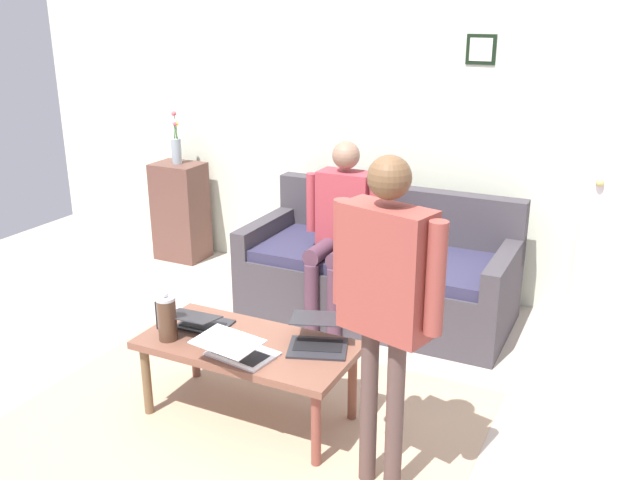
% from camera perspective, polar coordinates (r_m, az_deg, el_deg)
% --- Properties ---
extents(ground_plane, '(7.68, 7.68, 0.00)m').
position_cam_1_polar(ground_plane, '(3.89, -4.54, -14.69)').
color(ground_plane, '#B7A898').
extents(area_rug, '(2.44, 1.89, 0.01)m').
position_cam_1_polar(area_rug, '(3.86, -6.64, -14.97)').
color(area_rug, tan).
rests_on(area_rug, ground_plane).
extents(back_wall, '(7.04, 0.11, 2.70)m').
position_cam_1_polar(back_wall, '(5.30, 7.31, 10.16)').
color(back_wall, silver).
rests_on(back_wall, ground_plane).
extents(couch, '(1.90, 0.88, 0.88)m').
position_cam_1_polar(couch, '(4.99, 4.92, -2.79)').
color(couch, '#3D383E').
rests_on(couch, ground_plane).
extents(coffee_table, '(1.15, 0.56, 0.45)m').
position_cam_1_polar(coffee_table, '(3.73, -6.04, -9.13)').
color(coffee_table, brown).
rests_on(coffee_table, ground_plane).
extents(laptop_left, '(0.30, 0.34, 0.13)m').
position_cam_1_polar(laptop_left, '(3.86, -9.94, -6.69)').
color(laptop_left, '#28282D').
rests_on(laptop_left, coffee_table).
extents(laptop_center, '(0.38, 0.38, 0.13)m').
position_cam_1_polar(laptop_center, '(3.53, -6.88, -9.03)').
color(laptop_center, silver).
rests_on(laptop_center, coffee_table).
extents(laptop_right, '(0.40, 0.42, 0.14)m').
position_cam_1_polar(laptop_right, '(3.62, -0.13, -8.10)').
color(laptop_right, '#28282D').
rests_on(laptop_right, coffee_table).
extents(french_press, '(0.12, 0.10, 0.27)m').
position_cam_1_polar(french_press, '(3.75, -12.61, -6.36)').
color(french_press, '#4C3323').
rests_on(french_press, coffee_table).
extents(side_shelf, '(0.42, 0.32, 0.86)m').
position_cam_1_polar(side_shelf, '(6.16, -11.51, 2.35)').
color(side_shelf, brown).
rests_on(side_shelf, ground_plane).
extents(flower_vase, '(0.09, 0.09, 0.44)m').
position_cam_1_polar(flower_vase, '(6.02, -11.87, 7.68)').
color(flower_vase, '#919FA8').
rests_on(flower_vase, side_shelf).
extents(person_standing, '(0.56, 0.27, 1.58)m').
position_cam_1_polar(person_standing, '(2.94, 5.49, -3.88)').
color(person_standing, brown).
rests_on(person_standing, ground_plane).
extents(person_seated, '(0.55, 0.51, 1.28)m').
position_cam_1_polar(person_seated, '(4.72, 1.71, 1.45)').
color(person_seated, '#4E3040').
rests_on(person_seated, ground_plane).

